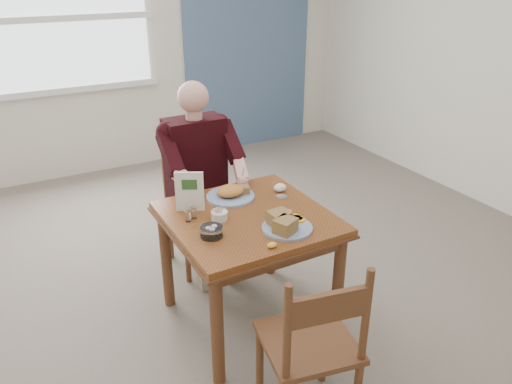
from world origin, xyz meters
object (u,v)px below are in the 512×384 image
near_plate (285,224)px  chair_near (312,346)px  diner (200,166)px  far_plate (231,193)px  chair_far (197,204)px  table (248,232)px

near_plate → chair_near: bearing=-109.5°
diner → near_plate: bearing=-84.2°
far_plate → near_plate: bearing=-81.5°
chair_far → far_plate: size_ratio=2.52×
diner → near_plate: diner is taller
chair_near → chair_far: bearing=86.1°
chair_near → near_plate: bearing=70.5°
table → near_plate: 0.31m
diner → near_plate: 0.96m
far_plate → table: bearing=-94.6°
table → chair_near: (-0.11, -0.84, -0.16)m
chair_far → near_plate: 1.10m
table → chair_far: chair_far is taller
near_plate → far_plate: (-0.08, 0.51, -0.00)m
chair_near → diner: size_ratio=0.69×
table → far_plate: far_plate is taller
chair_near → table: bearing=82.4°
table → chair_far: (0.00, 0.80, -0.16)m
far_plate → diner: bearing=92.6°
diner → near_plate: size_ratio=3.99×
chair_near → far_plate: chair_near is taller
near_plate → far_plate: bearing=98.5°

